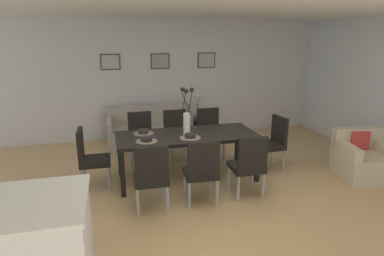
% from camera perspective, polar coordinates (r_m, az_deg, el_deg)
% --- Properties ---
extents(ground_plane, '(9.00, 9.00, 0.00)m').
position_cam_1_polar(ground_plane, '(4.80, 2.47, -11.86)').
color(ground_plane, tan).
extents(back_wall_panel, '(9.00, 0.10, 2.60)m').
position_cam_1_polar(back_wall_panel, '(7.49, -4.78, 8.45)').
color(back_wall_panel, silver).
rests_on(back_wall_panel, ground).
extents(ceiling_panel, '(9.00, 7.20, 0.08)m').
position_cam_1_polar(ceiling_panel, '(4.67, 1.33, 20.84)').
color(ceiling_panel, white).
extents(dining_table, '(2.20, 0.95, 0.74)m').
position_cam_1_polar(dining_table, '(5.15, -0.90, -1.81)').
color(dining_table, black).
rests_on(dining_table, ground).
extents(dining_chair_near_left, '(0.46, 0.46, 0.92)m').
position_cam_1_polar(dining_chair_near_left, '(4.25, -7.13, -8.08)').
color(dining_chair_near_left, black).
rests_on(dining_chair_near_left, ground).
extents(dining_chair_near_right, '(0.45, 0.45, 0.92)m').
position_cam_1_polar(dining_chair_near_right, '(5.95, -8.99, -1.27)').
color(dining_chair_near_right, black).
rests_on(dining_chair_near_right, ground).
extents(dining_chair_far_left, '(0.47, 0.47, 0.92)m').
position_cam_1_polar(dining_chair_far_left, '(4.40, 1.72, -7.12)').
color(dining_chair_far_left, black).
rests_on(dining_chair_far_left, ground).
extents(dining_chair_far_right, '(0.46, 0.46, 0.92)m').
position_cam_1_polar(dining_chair_far_right, '(6.05, -2.76, -0.82)').
color(dining_chair_far_right, black).
rests_on(dining_chair_far_right, ground).
extents(dining_chair_mid_left, '(0.44, 0.44, 0.92)m').
position_cam_1_polar(dining_chair_mid_left, '(4.66, 9.92, -6.05)').
color(dining_chair_mid_left, black).
rests_on(dining_chair_mid_left, ground).
extents(dining_chair_mid_right, '(0.45, 0.45, 0.92)m').
position_cam_1_polar(dining_chair_mid_right, '(6.19, 3.11, -0.44)').
color(dining_chair_mid_right, black).
rests_on(dining_chair_mid_right, ground).
extents(dining_chair_head_west, '(0.45, 0.45, 0.92)m').
position_cam_1_polar(dining_chair_head_west, '(5.10, -17.52, -4.66)').
color(dining_chair_head_west, black).
rests_on(dining_chair_head_west, ground).
extents(dining_chair_head_east, '(0.47, 0.47, 0.92)m').
position_cam_1_polar(dining_chair_head_east, '(5.77, 14.01, -2.06)').
color(dining_chair_head_east, black).
rests_on(dining_chair_head_east, ground).
extents(centerpiece_vase, '(0.21, 0.23, 0.73)m').
position_cam_1_polar(centerpiece_vase, '(5.06, -0.91, 1.99)').
color(centerpiece_vase, white).
rests_on(centerpiece_vase, dining_table).
extents(placemat_near_left, '(0.32, 0.32, 0.01)m').
position_cam_1_polar(placemat_near_left, '(4.82, -7.94, -2.29)').
color(placemat_near_left, '#7F705B').
rests_on(placemat_near_left, dining_table).
extents(bowl_near_left, '(0.17, 0.17, 0.07)m').
position_cam_1_polar(bowl_near_left, '(4.81, -7.96, -1.87)').
color(bowl_near_left, '#2D2826').
rests_on(bowl_near_left, dining_table).
extents(placemat_near_right, '(0.32, 0.32, 0.01)m').
position_cam_1_polar(placemat_near_right, '(5.23, -8.51, -0.92)').
color(placemat_near_right, '#7F705B').
rests_on(placemat_near_right, dining_table).
extents(bowl_near_right, '(0.17, 0.17, 0.07)m').
position_cam_1_polar(bowl_near_right, '(5.22, -8.52, -0.53)').
color(bowl_near_right, '#2D2826').
rests_on(bowl_near_right, dining_table).
extents(placemat_far_left, '(0.32, 0.32, 0.01)m').
position_cam_1_polar(placemat_far_left, '(4.94, -0.32, -1.73)').
color(placemat_far_left, '#7F705B').
rests_on(placemat_far_left, dining_table).
extents(bowl_far_left, '(0.17, 0.17, 0.07)m').
position_cam_1_polar(bowl_far_left, '(4.92, -0.32, -1.31)').
color(bowl_far_left, '#2D2826').
rests_on(bowl_far_left, dining_table).
extents(sofa, '(1.72, 0.84, 0.80)m').
position_cam_1_polar(sofa, '(7.00, -7.59, -0.65)').
color(sofa, '#A89E8E').
rests_on(sofa, ground).
extents(side_table, '(0.36, 0.36, 0.52)m').
position_cam_1_polar(side_table, '(7.13, 0.93, -0.38)').
color(side_table, black).
rests_on(side_table, ground).
extents(table_lamp, '(0.22, 0.22, 0.51)m').
position_cam_1_polar(table_lamp, '(6.98, 0.95, 4.62)').
color(table_lamp, '#4C4C51').
rests_on(table_lamp, side_table).
extents(armchair, '(0.94, 0.94, 0.75)m').
position_cam_1_polar(armchair, '(6.04, 27.83, -4.92)').
color(armchair, beige).
rests_on(armchair, ground).
extents(kitchen_island, '(1.22, 0.93, 0.92)m').
position_cam_1_polar(kitchen_island, '(3.26, -28.48, -18.75)').
color(kitchen_island, silver).
rests_on(kitchen_island, ground).
extents(framed_picture_left, '(0.42, 0.03, 0.33)m').
position_cam_1_polar(framed_picture_left, '(7.27, -14.11, 11.15)').
color(framed_picture_left, '#473828').
extents(framed_picture_center, '(0.41, 0.03, 0.34)m').
position_cam_1_polar(framed_picture_center, '(7.36, -5.60, 11.58)').
color(framed_picture_center, '#473828').
extents(framed_picture_right, '(0.41, 0.03, 0.35)m').
position_cam_1_polar(framed_picture_right, '(7.61, 2.56, 11.75)').
color(framed_picture_right, '#473828').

